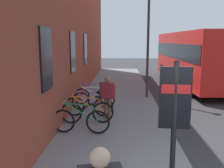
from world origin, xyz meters
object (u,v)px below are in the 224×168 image
object	(u,v)px
transit_info_sign	(175,106)
city_bus	(192,55)
bicycle_far_end	(93,95)
bicycle_leaning_wall	(87,112)
bicycle_end_of_row	(89,106)
bicycle_beside_lamp	(94,100)
street_lamp	(148,34)
bicycle_nearest_sign	(81,121)
pedestrian_near_bus	(107,93)

from	to	relation	value
transit_info_sign	city_bus	xyz separation A→B (m)	(11.92, -3.63, 0.20)
transit_info_sign	bicycle_far_end	bearing A→B (deg)	18.84
bicycle_leaning_wall	bicycle_end_of_row	bearing A→B (deg)	2.69
bicycle_beside_lamp	street_lamp	xyz separation A→B (m)	(2.30, -2.35, 2.62)
bicycle_leaning_wall	bicycle_beside_lamp	bearing A→B (deg)	-1.21
bicycle_far_end	city_bus	world-z (taller)	city_bus
bicycle_nearest_sign	bicycle_far_end	bearing A→B (deg)	0.06
bicycle_end_of_row	pedestrian_near_bus	bearing A→B (deg)	-114.66
bicycle_leaning_wall	bicycle_end_of_row	distance (m)	0.79
bicycle_nearest_sign	bicycle_end_of_row	size ratio (longest dim) A/B	1.00
bicycle_nearest_sign	bicycle_leaning_wall	size ratio (longest dim) A/B	1.00
pedestrian_near_bus	bicycle_beside_lamp	bearing A→B (deg)	25.77
bicycle_leaning_wall	bicycle_far_end	world-z (taller)	same
transit_info_sign	pedestrian_near_bus	world-z (taller)	transit_info_sign
bicycle_end_of_row	bicycle_beside_lamp	xyz separation A→B (m)	(0.95, -0.07, 0.00)
bicycle_far_end	pedestrian_near_bus	size ratio (longest dim) A/B	1.12
bicycle_nearest_sign	bicycle_beside_lamp	world-z (taller)	same
bicycle_end_of_row	bicycle_far_end	size ratio (longest dim) A/B	1.04
city_bus	pedestrian_near_bus	xyz separation A→B (m)	(-7.74, 5.04, -0.87)
bicycle_end_of_row	pedestrian_near_bus	distance (m)	0.93
bicycle_far_end	pedestrian_near_bus	bearing A→B (deg)	-160.93
bicycle_end_of_row	city_bus	distance (m)	9.49
bicycle_nearest_sign	city_bus	xyz separation A→B (m)	(9.15, -5.77, 1.41)
bicycle_beside_lamp	city_bus	world-z (taller)	city_bus
bicycle_end_of_row	transit_info_sign	bearing A→B (deg)	-154.93
bicycle_beside_lamp	pedestrian_near_bus	bearing A→B (deg)	-154.23
bicycle_beside_lamp	city_bus	bearing A→B (deg)	-41.11
street_lamp	transit_info_sign	bearing A→B (deg)	177.58
bicycle_end_of_row	transit_info_sign	xyz separation A→B (m)	(-4.49, -2.10, 1.21)
bicycle_leaning_wall	bicycle_beside_lamp	size ratio (longest dim) A/B	1.02
bicycle_far_end	transit_info_sign	size ratio (longest dim) A/B	0.71
transit_info_sign	city_bus	world-z (taller)	city_bus
bicycle_far_end	street_lamp	world-z (taller)	street_lamp
bicycle_nearest_sign	bicycle_end_of_row	distance (m)	1.72
transit_info_sign	street_lamp	bearing A→B (deg)	-2.42
bicycle_end_of_row	bicycle_nearest_sign	bearing A→B (deg)	178.69
bicycle_nearest_sign	bicycle_far_end	distance (m)	3.51
bicycle_beside_lamp	city_bus	distance (m)	8.71
bicycle_beside_lamp	street_lamp	size ratio (longest dim) A/B	0.34
bicycle_nearest_sign	transit_info_sign	bearing A→B (deg)	-142.30
bicycle_nearest_sign	bicycle_leaning_wall	bearing A→B (deg)	-4.72
bicycle_beside_lamp	city_bus	xyz separation A→B (m)	(6.48, -5.65, 1.41)
bicycle_end_of_row	transit_info_sign	world-z (taller)	transit_info_sign
city_bus	bicycle_end_of_row	bearing A→B (deg)	142.37
bicycle_end_of_row	city_bus	xyz separation A→B (m)	(7.43, -5.73, 1.41)
transit_info_sign	street_lamp	world-z (taller)	street_lamp
bicycle_leaning_wall	transit_info_sign	xyz separation A→B (m)	(-3.70, -2.06, 1.21)
bicycle_end_of_row	street_lamp	distance (m)	4.83
transit_info_sign	bicycle_nearest_sign	bearing A→B (deg)	37.70
bicycle_nearest_sign	street_lamp	bearing A→B (deg)	-26.36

